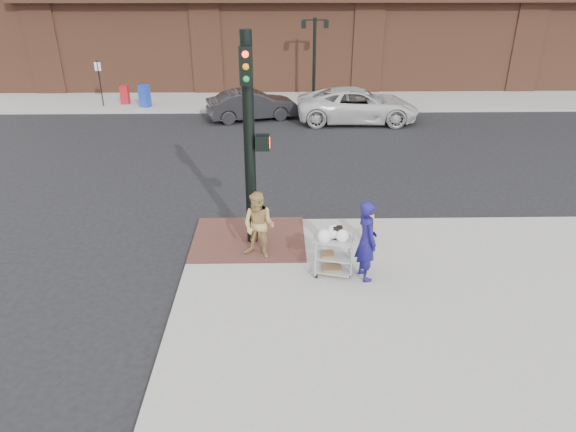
{
  "coord_description": "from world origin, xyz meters",
  "views": [
    {
      "loc": [
        0.16,
        -10.5,
        6.27
      ],
      "look_at": [
        0.37,
        -0.08,
        1.25
      ],
      "focal_mm": 32.0,
      "sensor_mm": 36.0,
      "label": 1
    }
  ],
  "objects_px": {
    "pedestrian_tan": "(259,225)",
    "minivan_white": "(358,105)",
    "woman_blue": "(367,240)",
    "traffic_signal_pole": "(250,137)",
    "fire_hydrant": "(369,227)",
    "sedan_dark": "(252,105)",
    "utility_cart": "(333,253)",
    "lamp_post": "(314,51)"
  },
  "relations": [
    {
      "from": "traffic_signal_pole",
      "to": "utility_cart",
      "type": "distance_m",
      "value": 3.21
    },
    {
      "from": "woman_blue",
      "to": "sedan_dark",
      "type": "bearing_deg",
      "value": -1.78
    },
    {
      "from": "lamp_post",
      "to": "fire_hydrant",
      "type": "distance_m",
      "value": 15.51
    },
    {
      "from": "sedan_dark",
      "to": "minivan_white",
      "type": "height_order",
      "value": "minivan_white"
    },
    {
      "from": "woman_blue",
      "to": "pedestrian_tan",
      "type": "height_order",
      "value": "woman_blue"
    },
    {
      "from": "utility_cart",
      "to": "fire_hydrant",
      "type": "height_order",
      "value": "utility_cart"
    },
    {
      "from": "sedan_dark",
      "to": "lamp_post",
      "type": "bearing_deg",
      "value": -59.39
    },
    {
      "from": "woman_blue",
      "to": "sedan_dark",
      "type": "distance_m",
      "value": 14.13
    },
    {
      "from": "traffic_signal_pole",
      "to": "utility_cart",
      "type": "xyz_separation_m",
      "value": [
        1.81,
        -1.54,
        -2.16
      ]
    },
    {
      "from": "minivan_white",
      "to": "sedan_dark",
      "type": "bearing_deg",
      "value": 85.4
    },
    {
      "from": "pedestrian_tan",
      "to": "minivan_white",
      "type": "relative_size",
      "value": 0.3
    },
    {
      "from": "minivan_white",
      "to": "fire_hydrant",
      "type": "bearing_deg",
      "value": 174.75
    },
    {
      "from": "pedestrian_tan",
      "to": "woman_blue",
      "type": "bearing_deg",
      "value": 0.05
    },
    {
      "from": "woman_blue",
      "to": "fire_hydrant",
      "type": "relative_size",
      "value": 2.19
    },
    {
      "from": "lamp_post",
      "to": "woman_blue",
      "type": "relative_size",
      "value": 2.18
    },
    {
      "from": "utility_cart",
      "to": "minivan_white",
      "type": "bearing_deg",
      "value": 79.57
    },
    {
      "from": "pedestrian_tan",
      "to": "utility_cart",
      "type": "bearing_deg",
      "value": -3.94
    },
    {
      "from": "minivan_white",
      "to": "fire_hydrant",
      "type": "relative_size",
      "value": 6.49
    },
    {
      "from": "traffic_signal_pole",
      "to": "utility_cart",
      "type": "height_order",
      "value": "traffic_signal_pole"
    },
    {
      "from": "lamp_post",
      "to": "pedestrian_tan",
      "type": "distance_m",
      "value": 16.21
    },
    {
      "from": "traffic_signal_pole",
      "to": "woman_blue",
      "type": "bearing_deg",
      "value": -34.12
    },
    {
      "from": "fire_hydrant",
      "to": "lamp_post",
      "type": "bearing_deg",
      "value": 91.37
    },
    {
      "from": "fire_hydrant",
      "to": "utility_cart",
      "type": "bearing_deg",
      "value": -126.34
    },
    {
      "from": "lamp_post",
      "to": "pedestrian_tan",
      "type": "relative_size",
      "value": 2.48
    },
    {
      "from": "minivan_white",
      "to": "woman_blue",
      "type": "bearing_deg",
      "value": 174.08
    },
    {
      "from": "sedan_dark",
      "to": "woman_blue",
      "type": "bearing_deg",
      "value": 176.98
    },
    {
      "from": "minivan_white",
      "to": "traffic_signal_pole",
      "type": "bearing_deg",
      "value": 161.44
    },
    {
      "from": "traffic_signal_pole",
      "to": "lamp_post",
      "type": "bearing_deg",
      "value": 80.76
    },
    {
      "from": "sedan_dark",
      "to": "minivan_white",
      "type": "distance_m",
      "value": 4.79
    },
    {
      "from": "pedestrian_tan",
      "to": "fire_hydrant",
      "type": "xyz_separation_m",
      "value": [
        2.67,
        0.59,
        -0.38
      ]
    },
    {
      "from": "woman_blue",
      "to": "pedestrian_tan",
      "type": "distance_m",
      "value": 2.52
    },
    {
      "from": "traffic_signal_pole",
      "to": "woman_blue",
      "type": "height_order",
      "value": "traffic_signal_pole"
    },
    {
      "from": "pedestrian_tan",
      "to": "minivan_white",
      "type": "bearing_deg",
      "value": 94.39
    },
    {
      "from": "traffic_signal_pole",
      "to": "fire_hydrant",
      "type": "height_order",
      "value": "traffic_signal_pole"
    },
    {
      "from": "woman_blue",
      "to": "pedestrian_tan",
      "type": "xyz_separation_m",
      "value": [
        -2.33,
        0.97,
        -0.11
      ]
    },
    {
      "from": "woman_blue",
      "to": "traffic_signal_pole",
      "type": "bearing_deg",
      "value": 41.65
    },
    {
      "from": "sedan_dark",
      "to": "utility_cart",
      "type": "height_order",
      "value": "sedan_dark"
    },
    {
      "from": "pedestrian_tan",
      "to": "sedan_dark",
      "type": "relative_size",
      "value": 0.39
    },
    {
      "from": "pedestrian_tan",
      "to": "utility_cart",
      "type": "relative_size",
      "value": 1.39
    },
    {
      "from": "traffic_signal_pole",
      "to": "minivan_white",
      "type": "height_order",
      "value": "traffic_signal_pole"
    },
    {
      "from": "sedan_dark",
      "to": "utility_cart",
      "type": "bearing_deg",
      "value": 174.3
    },
    {
      "from": "traffic_signal_pole",
      "to": "pedestrian_tan",
      "type": "relative_size",
      "value": 3.1
    }
  ]
}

